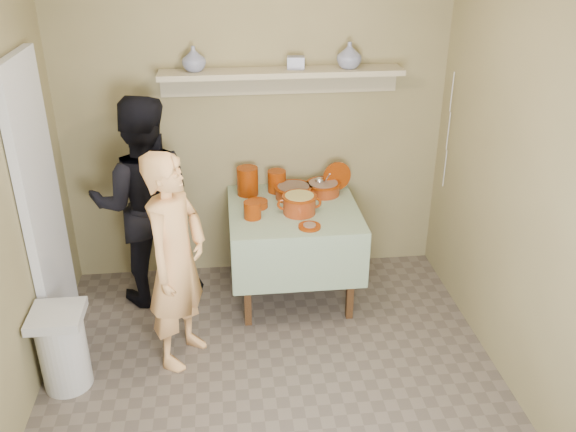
{
  "coord_description": "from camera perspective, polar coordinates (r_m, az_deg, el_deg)",
  "views": [
    {
      "loc": [
        -0.25,
        -2.84,
        2.71
      ],
      "look_at": [
        0.15,
        0.75,
        0.95
      ],
      "focal_mm": 38.0,
      "sensor_mm": 36.0,
      "label": 1
    }
  ],
  "objects": [
    {
      "name": "ground",
      "position": [
        3.93,
        -1.01,
        -17.58
      ],
      "size": [
        3.5,
        3.5,
        0.0
      ],
      "primitive_type": "plane",
      "color": "#60554C",
      "rests_on": "ground"
    },
    {
      "name": "tile_panel",
      "position": [
        4.33,
        -22.01,
        0.71
      ],
      "size": [
        0.06,
        0.7,
        2.0
      ],
      "primitive_type": "cube",
      "color": "silver",
      "rests_on": "ground"
    },
    {
      "name": "plate_stack_a",
      "position": [
        4.77,
        -3.81,
        3.28
      ],
      "size": [
        0.17,
        0.17,
        0.22
      ],
      "primitive_type": "cylinder",
      "color": "#722203",
      "rests_on": "serving_table"
    },
    {
      "name": "plate_stack_b",
      "position": [
        4.82,
        -1.06,
        3.27
      ],
      "size": [
        0.15,
        0.15,
        0.17
      ],
      "primitive_type": "cylinder",
      "color": "#722203",
      "rests_on": "serving_table"
    },
    {
      "name": "bowl_stack",
      "position": [
        4.4,
        -3.35,
        0.57
      ],
      "size": [
        0.13,
        0.13,
        0.13
      ],
      "primitive_type": "cylinder",
      "color": "#722203",
      "rests_on": "serving_table"
    },
    {
      "name": "empty_bowl",
      "position": [
        4.59,
        -2.92,
        1.13
      ],
      "size": [
        0.16,
        0.16,
        0.05
      ],
      "primitive_type": "cylinder",
      "color": "#722203",
      "rests_on": "serving_table"
    },
    {
      "name": "propped_lid",
      "position": [
        4.85,
        4.61,
        3.73
      ],
      "size": [
        0.23,
        0.09,
        0.23
      ],
      "primitive_type": "cylinder",
      "rotation": [
        1.49,
        0.0,
        0.22
      ],
      "color": "#722203",
      "rests_on": "serving_table"
    },
    {
      "name": "vase_right",
      "position": [
        4.64,
        5.75,
        14.74
      ],
      "size": [
        0.22,
        0.22,
        0.19
      ],
      "primitive_type": "imported",
      "rotation": [
        0.0,
        0.0,
        0.26
      ],
      "color": "navy",
      "rests_on": "wall_shelf"
    },
    {
      "name": "vase_left",
      "position": [
        4.57,
        -8.81,
        14.33
      ],
      "size": [
        0.24,
        0.24,
        0.18
      ],
      "primitive_type": "imported",
      "rotation": [
        0.0,
        0.0,
        0.75
      ],
      "color": "navy",
      "rests_on": "wall_shelf"
    },
    {
      "name": "ceramic_box",
      "position": [
        4.61,
        0.73,
        14.15
      ],
      "size": [
        0.14,
        0.1,
        0.09
      ],
      "primitive_type": "cube",
      "rotation": [
        0.0,
        0.0,
        -0.12
      ],
      "color": "navy",
      "rests_on": "wall_shelf"
    },
    {
      "name": "person_cook",
      "position": [
        3.97,
        -10.41,
        -4.19
      ],
      "size": [
        0.57,
        0.65,
        1.49
      ],
      "primitive_type": "imported",
      "rotation": [
        0.0,
        0.0,
        1.09
      ],
      "color": "#F4AF69",
      "rests_on": "ground"
    },
    {
      "name": "person_helper",
      "position": [
        4.65,
        -13.32,
        1.21
      ],
      "size": [
        0.83,
        0.66,
        1.63
      ],
      "primitive_type": "imported",
      "rotation": [
        0.0,
        0.0,
        -3.08
      ],
      "color": "black",
      "rests_on": "ground"
    },
    {
      "name": "room_shell",
      "position": [
        3.05,
        -1.25,
        4.88
      ],
      "size": [
        3.04,
        3.54,
        2.62
      ],
      "color": "#908458",
      "rests_on": "ground"
    },
    {
      "name": "serving_table",
      "position": [
        4.64,
        0.5,
        -0.51
      ],
      "size": [
        0.97,
        0.97,
        0.76
      ],
      "color": "#4C2D16",
      "rests_on": "ground"
    },
    {
      "name": "cazuela_meat_a",
      "position": [
        4.72,
        0.51,
        2.38
      ],
      "size": [
        0.3,
        0.3,
        0.1
      ],
      "color": "maroon",
      "rests_on": "serving_table"
    },
    {
      "name": "cazuela_meat_b",
      "position": [
        4.79,
        3.31,
        2.71
      ],
      "size": [
        0.28,
        0.28,
        0.1
      ],
      "color": "maroon",
      "rests_on": "serving_table"
    },
    {
      "name": "ladle",
      "position": [
        4.77,
        3.0,
        3.29
      ],
      "size": [
        0.08,
        0.26,
        0.19
      ],
      "color": "silver",
      "rests_on": "cazuela_meat_b"
    },
    {
      "name": "cazuela_rice",
      "position": [
        4.46,
        1.07,
        1.26
      ],
      "size": [
        0.33,
        0.25,
        0.14
      ],
      "color": "maroon",
      "rests_on": "serving_table"
    },
    {
      "name": "front_plate",
      "position": [
        4.28,
        2.03,
        -0.96
      ],
      "size": [
        0.16,
        0.16,
        0.03
      ],
      "color": "#722203",
      "rests_on": "serving_table"
    },
    {
      "name": "wall_shelf",
      "position": [
        4.63,
        -0.64,
        13.05
      ],
      "size": [
        1.8,
        0.25,
        0.21
      ],
      "color": "tan",
      "rests_on": "room_shell"
    },
    {
      "name": "trash_bin",
      "position": [
        4.17,
        -20.32,
        -11.54
      ],
      "size": [
        0.32,
        0.32,
        0.56
      ],
      "color": "silver",
      "rests_on": "ground"
    },
    {
      "name": "electrical_cord",
      "position": [
        4.87,
        14.77,
        7.69
      ],
      "size": [
        0.01,
        0.05,
        0.9
      ],
      "color": "silver",
      "rests_on": "wall_shelf"
    }
  ]
}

